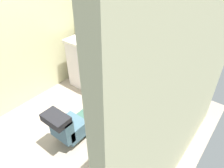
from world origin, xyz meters
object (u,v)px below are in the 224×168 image
Objects in this scene: toilet at (168,97)px; bottle_pink at (93,36)px; bottle_amber at (90,34)px; soap_dispenser at (84,30)px; paper_towel_roll at (135,115)px; faucet at (94,33)px; bottle_blue at (87,33)px; bottle_white at (98,33)px; toilet_paper_roll at (148,166)px; tissue_box at (174,64)px; person_plumber at (82,120)px; vanity_cabinet at (89,63)px.

bottle_pink reaches higher than toilet.
toilet is 6.21× the size of bottle_amber.
paper_towel_roll is (1.28, -0.42, -0.78)m from soap_dispenser.
faucet is 0.11m from bottle_blue.
bottle_white is (0.09, 0.00, 0.03)m from faucet.
bottle_amber is 1.10× the size of toilet_paper_roll.
bottle_pink is (-1.30, -0.05, 0.07)m from tissue_box.
soap_dispenser reaches higher than bottle_amber.
toilet_paper_roll is (1.52, -0.98, -0.85)m from bottle_white.
paper_towel_roll is (-0.30, -0.32, -0.26)m from toilet.
toilet is 4.52× the size of soap_dispenser.
faucet is at bearing 175.05° from toilet.
paper_towel_roll is (1.05, -0.36, -0.77)m from bottle_pink.
person_plumber is at bearing -178.93° from toilet_paper_roll.
bottle_blue is at bearing 177.82° from toilet.
faucet is 2.06m from toilet_paper_roll.
bottle_blue is at bearing 151.71° from toilet_paper_roll.
bottle_white reaches higher than tissue_box.
paper_towel_roll is 1.87× the size of toilet_paper_roll.
toilet is at bearing -3.64° from soap_dispenser.
vanity_cabinet is 6.95× the size of bottle_blue.
soap_dispenser reaches higher than toilet_paper_roll.
faucet is 1.35m from tissue_box.
bottle_amber is (-0.03, 0.08, 0.46)m from vanity_cabinet.
bottle_amber is at bearing 161.60° from paper_towel_roll.
faucet is at bearing 35.21° from bottle_blue.
paper_towel_roll is (1.00, -0.44, -0.80)m from bottle_white.
bottle_amber is 1.41m from paper_towel_roll.
vanity_cabinet is 0.48m from bottle_blue.
bottle_amber is at bearing -178.40° from tissue_box.
bottle_white is 1.46× the size of toilet_paper_roll.
vanity_cabinet is at bearing -121.44° from bottle_white.
toilet is 1.48m from faucet.
bottle_blue is at bearing -178.64° from tissue_box.
bottle_blue reaches higher than paper_towel_roll.
bottle_white is 2.00m from toilet_paper_roll.
faucet reaches higher than vanity_cabinet.
paper_towel_roll is at bearing -133.20° from toilet.
toilet_paper_roll is at bearing -74.47° from tissue_box.
person_plumber is 0.72m from paper_towel_roll.
person_plumber is 0.98m from toilet_paper_roll.
toilet is at bearing 46.80° from paper_towel_roll.
faucet is 0.19m from soap_dispenser.
vanity_cabinet is 8.20× the size of faucet.
bottle_amber is 0.07m from bottle_pink.
vanity_cabinet is 7.45× the size of toilet_paper_roll.
toilet_paper_roll is (1.61, -0.83, -0.37)m from vanity_cabinet.
tissue_box is 1.33× the size of soap_dispenser.
faucet is at bearing 122.60° from person_plumber.
bottle_white is 1.35m from paper_towel_roll.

